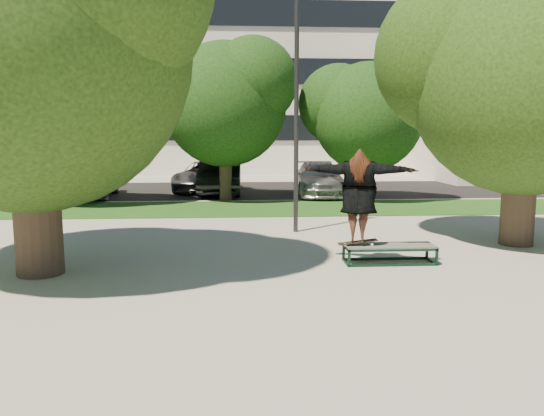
{
  "coord_description": "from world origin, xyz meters",
  "views": [
    {
      "loc": [
        -0.54,
        -8.85,
        2.57
      ],
      "look_at": [
        0.08,
        0.6,
        1.25
      ],
      "focal_mm": 35.0,
      "sensor_mm": 36.0,
      "label": 1
    }
  ],
  "objects": [
    {
      "name": "ground",
      "position": [
        0.0,
        0.0,
        0.0
      ],
      "size": [
        120.0,
        120.0,
        0.0
      ],
      "primitive_type": "plane",
      "color": "gray",
      "rests_on": "ground"
    },
    {
      "name": "grass_strip",
      "position": [
        1.0,
        9.5,
        0.01
      ],
      "size": [
        30.0,
        4.0,
        0.02
      ],
      "primitive_type": "cube",
      "color": "#1A4112",
      "rests_on": "ground"
    },
    {
      "name": "asphalt_strip",
      "position": [
        0.0,
        16.0,
        0.01
      ],
      "size": [
        40.0,
        8.0,
        0.01
      ],
      "primitive_type": "cube",
      "color": "black",
      "rests_on": "ground"
    },
    {
      "name": "tree_left",
      "position": [
        -4.29,
        1.09,
        4.42
      ],
      "size": [
        6.96,
        5.95,
        7.12
      ],
      "color": "#38281E",
      "rests_on": "ground"
    },
    {
      "name": "tree_right",
      "position": [
        5.92,
        3.08,
        4.09
      ],
      "size": [
        6.24,
        5.33,
        6.51
      ],
      "color": "#38281E",
      "rests_on": "ground"
    },
    {
      "name": "bg_tree_left",
      "position": [
        -6.57,
        11.07,
        3.73
      ],
      "size": [
        5.28,
        4.51,
        5.77
      ],
      "color": "#38281E",
      "rests_on": "ground"
    },
    {
      "name": "bg_tree_mid",
      "position": [
        -1.08,
        12.08,
        4.02
      ],
      "size": [
        5.76,
        4.92,
        6.24
      ],
      "color": "#38281E",
      "rests_on": "ground"
    },
    {
      "name": "bg_tree_right",
      "position": [
        4.43,
        11.57,
        3.49
      ],
      "size": [
        5.04,
        4.31,
        5.43
      ],
      "color": "#38281E",
      "rests_on": "ground"
    },
    {
      "name": "lamppost",
      "position": [
        1.0,
        5.0,
        3.15
      ],
      "size": [
        0.25,
        0.15,
        6.11
      ],
      "color": "#2D2D30",
      "rests_on": "ground"
    },
    {
      "name": "office_building",
      "position": [
        -2.0,
        31.98,
        8.0
      ],
      "size": [
        30.0,
        14.12,
        16.0
      ],
      "color": "beige",
      "rests_on": "ground"
    },
    {
      "name": "grind_box",
      "position": [
        2.5,
        1.41,
        0.19
      ],
      "size": [
        1.8,
        0.6,
        0.38
      ],
      "color": "black",
      "rests_on": "ground"
    },
    {
      "name": "skater_rig",
      "position": [
        1.85,
        1.41,
        1.37
      ],
      "size": [
        2.34,
        1.25,
        1.92
      ],
      "rotation": [
        0.0,
        0.0,
        2.85
      ],
      "color": "white",
      "rests_on": "grind_box"
    },
    {
      "name": "car_silver_a",
      "position": [
        -6.59,
        13.5,
        0.77
      ],
      "size": [
        2.14,
        4.64,
        1.54
      ],
      "primitive_type": "imported",
      "rotation": [
        0.0,
        0.0,
        0.07
      ],
      "color": "#A3A4A8",
      "rests_on": "asphalt_strip"
    },
    {
      "name": "car_dark",
      "position": [
        -1.27,
        14.37,
        0.82
      ],
      "size": [
        1.79,
        5.01,
        1.64
      ],
      "primitive_type": "imported",
      "rotation": [
        0.0,
        0.0,
        -0.01
      ],
      "color": "black",
      "rests_on": "asphalt_strip"
    },
    {
      "name": "car_grey",
      "position": [
        -2.0,
        15.54,
        0.68
      ],
      "size": [
        2.99,
        5.18,
        1.36
      ],
      "primitive_type": "imported",
      "rotation": [
        0.0,
        0.0,
        -0.16
      ],
      "color": "#57575C",
      "rests_on": "asphalt_strip"
    },
    {
      "name": "car_silver_b",
      "position": [
        2.94,
        13.5,
        0.7
      ],
      "size": [
        2.15,
        4.9,
        1.4
      ],
      "primitive_type": "imported",
      "rotation": [
        0.0,
        0.0,
        -0.04
      ],
      "color": "#A6A5AA",
      "rests_on": "asphalt_strip"
    }
  ]
}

